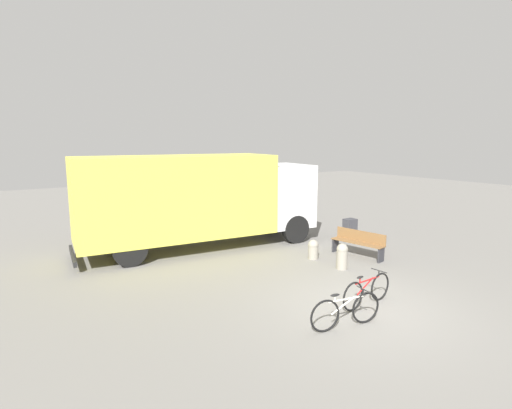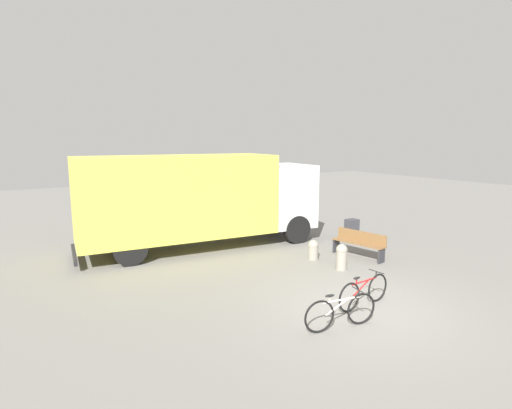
% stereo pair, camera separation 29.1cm
% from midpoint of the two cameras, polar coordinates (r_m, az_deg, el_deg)
% --- Properties ---
extents(ground_plane, '(60.00, 60.00, 0.00)m').
position_cam_midpoint_polar(ground_plane, '(9.92, 15.49, -14.13)').
color(ground_plane, slate).
extents(delivery_truck, '(8.78, 3.08, 3.34)m').
position_cam_midpoint_polar(delivery_truck, '(14.34, -7.55, 1.09)').
color(delivery_truck, '#EAE04C').
rests_on(delivery_truck, ground).
extents(park_bench, '(0.73, 1.89, 0.86)m').
position_cam_midpoint_polar(park_bench, '(13.82, 15.12, -5.26)').
color(park_bench, brown).
rests_on(park_bench, ground).
extents(bicycle_near, '(1.69, 0.46, 0.78)m').
position_cam_midpoint_polar(bicycle_near, '(8.74, 12.95, -14.68)').
color(bicycle_near, black).
rests_on(bicycle_near, ground).
extents(bicycle_middle, '(1.71, 0.44, 0.78)m').
position_cam_midpoint_polar(bicycle_middle, '(9.92, 15.97, -11.85)').
color(bicycle_middle, black).
rests_on(bicycle_middle, ground).
extents(bollard_near_bench, '(0.34, 0.34, 0.79)m').
position_cam_midpoint_polar(bollard_near_bench, '(12.39, 12.79, -7.17)').
color(bollard_near_bench, gray).
rests_on(bollard_near_bench, ground).
extents(bollard_far_bench, '(0.35, 0.35, 0.64)m').
position_cam_midpoint_polar(bollard_far_bench, '(13.28, 8.81, -6.32)').
color(bollard_far_bench, gray).
rests_on(bollard_far_bench, ground).
extents(utility_box, '(0.46, 0.37, 0.86)m').
position_cam_midpoint_polar(utility_box, '(15.87, 14.01, -3.59)').
color(utility_box, '#38383D').
rests_on(utility_box, ground).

